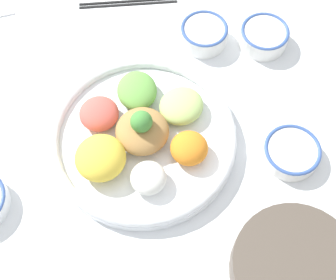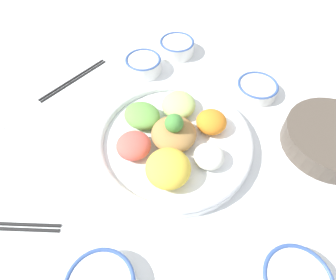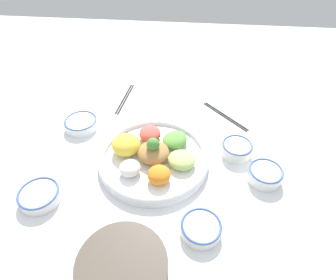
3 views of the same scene
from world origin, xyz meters
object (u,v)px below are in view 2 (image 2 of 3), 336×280
at_px(salad_platter, 173,139).
at_px(sauce_bowl_far, 257,88).
at_px(side_serving_bowl, 332,137).
at_px(chopsticks_pair_near, 73,79).
at_px(chopsticks_pair_far, 5,226).
at_px(rice_bowl_blue, 143,64).
at_px(sauce_bowl_red, 177,46).

relative_size(salad_platter, sauce_bowl_far, 3.33).
distance_m(side_serving_bowl, chopsticks_pair_near, 0.68).
height_order(salad_platter, chopsticks_pair_far, salad_platter).
distance_m(salad_platter, sauce_bowl_far, 0.29).
height_order(chopsticks_pair_near, chopsticks_pair_far, same).
bearing_deg(chopsticks_pair_far, rice_bowl_blue, -115.94).
bearing_deg(side_serving_bowl, sauce_bowl_far, -145.47).
relative_size(chopsticks_pair_near, chopsticks_pair_far, 0.79).
distance_m(salad_platter, sauce_bowl_red, 0.36).
height_order(salad_platter, chopsticks_pair_near, salad_platter).
bearing_deg(rice_bowl_blue, sauce_bowl_far, 69.10).
bearing_deg(chopsticks_pair_near, salad_platter, -88.43).
bearing_deg(side_serving_bowl, sauce_bowl_red, -139.21).
bearing_deg(chopsticks_pair_far, side_serving_bowl, -161.94).
xyz_separation_m(salad_platter, rice_bowl_blue, (-0.28, -0.06, -0.00)).
relative_size(salad_platter, sauce_bowl_red, 3.47).
bearing_deg(rice_bowl_blue, sauce_bowl_red, 127.19).
bearing_deg(side_serving_bowl, salad_platter, -93.19).
xyz_separation_m(sauce_bowl_far, side_serving_bowl, (0.18, 0.12, 0.01)).
xyz_separation_m(side_serving_bowl, chopsticks_pair_near, (-0.27, -0.63, -0.02)).
height_order(side_serving_bowl, chopsticks_pair_near, side_serving_bowl).
relative_size(sauce_bowl_red, side_serving_bowl, 0.48).
bearing_deg(rice_bowl_blue, chopsticks_pair_near, -82.65).
xyz_separation_m(rice_bowl_blue, chopsticks_pair_far, (0.45, -0.28, -0.02)).
relative_size(salad_platter, chopsticks_pair_far, 1.67).
xyz_separation_m(sauce_bowl_far, chopsticks_pair_far, (0.33, -0.58, -0.02)).
height_order(salad_platter, sauce_bowl_far, salad_platter).
distance_m(salad_platter, side_serving_bowl, 0.37).
xyz_separation_m(salad_platter, chopsticks_pair_far, (0.17, -0.34, -0.02)).
relative_size(sauce_bowl_far, chopsticks_pair_far, 0.50).
bearing_deg(chopsticks_pair_far, salad_platter, -147.47).
bearing_deg(salad_platter, chopsticks_pair_near, -133.45).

